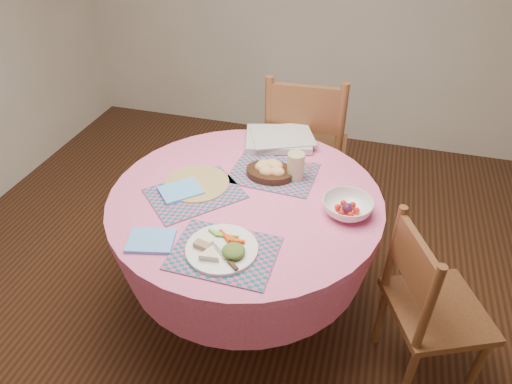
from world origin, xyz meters
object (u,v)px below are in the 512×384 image
dinner_plate (223,249)px  latte_mug (296,166)px  bread_bowl (270,170)px  chair_back (305,149)px  fruit_bowl (347,207)px  chair_right (428,305)px  wicker_trivet (197,184)px  dining_table (246,228)px

dinner_plate → latte_mug: 0.59m
dinner_plate → bread_bowl: size_ratio=1.22×
chair_back → fruit_bowl: size_ratio=4.58×
chair_right → bread_bowl: bearing=43.1°
chair_right → chair_back: size_ratio=0.82×
chair_back → wicker_trivet: (-0.37, -0.79, 0.21)m
dining_table → wicker_trivet: size_ratio=4.13×
wicker_trivet → chair_back: bearing=65.0°
chair_right → latte_mug: bearing=38.5°
chair_back → bread_bowl: 0.68m
dining_table → dinner_plate: bearing=-86.2°
bread_bowl → fruit_bowl: size_ratio=1.00×
dinner_plate → latte_mug: (0.16, 0.57, 0.05)m
chair_right → fruit_bowl: size_ratio=3.77×
chair_back → bread_bowl: (-0.06, -0.63, 0.24)m
chair_right → chair_back: bearing=12.8°
dining_table → bread_bowl: (0.07, 0.18, 0.23)m
chair_back → latte_mug: 0.68m
dinner_plate → wicker_trivet: bearing=124.1°
wicker_trivet → dinner_plate: 0.48m
dining_table → wicker_trivet: wicker_trivet is taller
dinner_plate → latte_mug: size_ratio=2.15×
dining_table → dinner_plate: (0.03, -0.38, 0.22)m
chair_right → wicker_trivet: (-1.09, 0.16, 0.30)m
dining_table → bread_bowl: size_ratio=5.39×
chair_right → bread_bowl: (-0.78, 0.33, 0.34)m
dining_table → fruit_bowl: (0.45, -0.00, 0.23)m
chair_back → fruit_bowl: (0.33, -0.81, 0.23)m
bread_bowl → fruit_bowl: 0.43m
bread_bowl → latte_mug: (0.12, 0.01, 0.03)m
chair_right → bread_bowl: chair_right is taller
dining_table → bread_bowl: 0.30m
dining_table → chair_back: bearing=81.0°
bread_bowl → latte_mug: bearing=6.7°
fruit_bowl → chair_right: bearing=-20.0°
chair_back → wicker_trivet: bearing=61.8°
latte_mug → fruit_bowl: (0.26, -0.20, -0.04)m
chair_right → dinner_plate: chair_right is taller
bread_bowl → fruit_bowl: bearing=-25.0°
chair_back → fruit_bowl: 0.91m
chair_back → dinner_plate: (-0.10, -1.19, 0.22)m
chair_right → dining_table: bearing=55.9°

